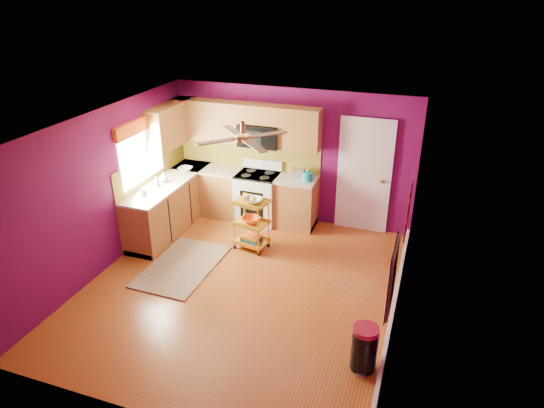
% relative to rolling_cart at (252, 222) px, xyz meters
% --- Properties ---
extents(ground, '(5.00, 5.00, 0.00)m').
position_rel_rolling_cart_xyz_m(ground, '(0.28, -1.14, -0.50)').
color(ground, brown).
rests_on(ground, ground).
extents(room_envelope, '(4.54, 5.04, 2.52)m').
position_rel_rolling_cart_xyz_m(room_envelope, '(0.31, -1.14, 1.13)').
color(room_envelope, '#5B0A46').
rests_on(room_envelope, ground).
extents(lower_cabinets, '(2.81, 2.31, 0.94)m').
position_rel_rolling_cart_xyz_m(lower_cabinets, '(-1.07, 0.67, -0.07)').
color(lower_cabinets, brown).
rests_on(lower_cabinets, ground).
extents(electric_range, '(0.76, 0.66, 1.13)m').
position_rel_rolling_cart_xyz_m(electric_range, '(-0.27, 1.03, -0.02)').
color(electric_range, white).
rests_on(electric_range, ground).
extents(upper_cabinetry, '(2.80, 2.30, 1.26)m').
position_rel_rolling_cart_xyz_m(upper_cabinetry, '(-0.96, 1.03, 1.30)').
color(upper_cabinetry, brown).
rests_on(upper_cabinetry, ground).
extents(left_window, '(0.08, 1.35, 1.08)m').
position_rel_rolling_cart_xyz_m(left_window, '(-1.94, -0.09, 1.23)').
color(left_window, white).
rests_on(left_window, ground).
extents(panel_door, '(0.95, 0.11, 2.15)m').
position_rel_rolling_cart_xyz_m(panel_door, '(1.63, 1.32, 0.52)').
color(panel_door, white).
rests_on(panel_door, ground).
extents(right_wall_art, '(0.04, 2.74, 1.04)m').
position_rel_rolling_cart_xyz_m(right_wall_art, '(2.51, -1.48, 0.94)').
color(right_wall_art, black).
rests_on(right_wall_art, ground).
extents(ceiling_fan, '(1.01, 1.01, 0.26)m').
position_rel_rolling_cart_xyz_m(ceiling_fan, '(0.28, -0.94, 1.79)').
color(ceiling_fan, '#BF8C3F').
rests_on(ceiling_fan, ground).
extents(shag_rug, '(1.04, 1.66, 0.02)m').
position_rel_rolling_cart_xyz_m(shag_rug, '(-0.84, -0.93, -0.49)').
color(shag_rug, '#321B10').
rests_on(shag_rug, ground).
extents(rolling_cart, '(0.61, 0.49, 0.98)m').
position_rel_rolling_cart_xyz_m(rolling_cart, '(0.00, 0.00, 0.00)').
color(rolling_cart, gold).
rests_on(rolling_cart, ground).
extents(trash_can, '(0.34, 0.35, 0.59)m').
position_rel_rolling_cart_xyz_m(trash_can, '(2.28, -2.20, -0.21)').
color(trash_can, black).
rests_on(trash_can, ground).
extents(teal_kettle, '(0.18, 0.18, 0.21)m').
position_rel_rolling_cart_xyz_m(teal_kettle, '(0.68, 1.02, 0.52)').
color(teal_kettle, teal).
rests_on(teal_kettle, lower_cabinets).
extents(toaster, '(0.22, 0.15, 0.18)m').
position_rel_rolling_cart_xyz_m(toaster, '(0.49, 1.11, 0.53)').
color(toaster, beige).
rests_on(toaster, lower_cabinets).
extents(soap_bottle_a, '(0.08, 0.08, 0.18)m').
position_rel_rolling_cart_xyz_m(soap_bottle_a, '(-1.73, -0.08, 0.53)').
color(soap_bottle_a, '#EA3F72').
rests_on(soap_bottle_a, lower_cabinets).
extents(soap_bottle_b, '(0.15, 0.15, 0.19)m').
position_rel_rolling_cart_xyz_m(soap_bottle_b, '(-1.71, 0.14, 0.53)').
color(soap_bottle_b, white).
rests_on(soap_bottle_b, lower_cabinets).
extents(counter_dish, '(0.26, 0.26, 0.06)m').
position_rel_rolling_cart_xyz_m(counter_dish, '(-1.62, 0.76, 0.47)').
color(counter_dish, white).
rests_on(counter_dish, lower_cabinets).
extents(counter_cup, '(0.12, 0.12, 0.10)m').
position_rel_rolling_cart_xyz_m(counter_cup, '(-1.73, -0.49, 0.49)').
color(counter_cup, white).
rests_on(counter_cup, lower_cabinets).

